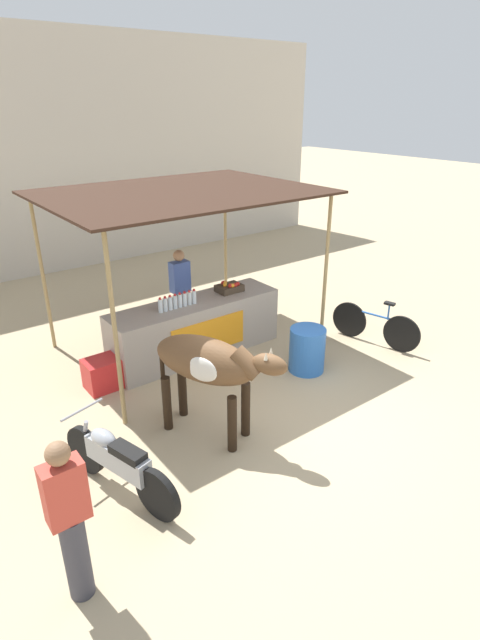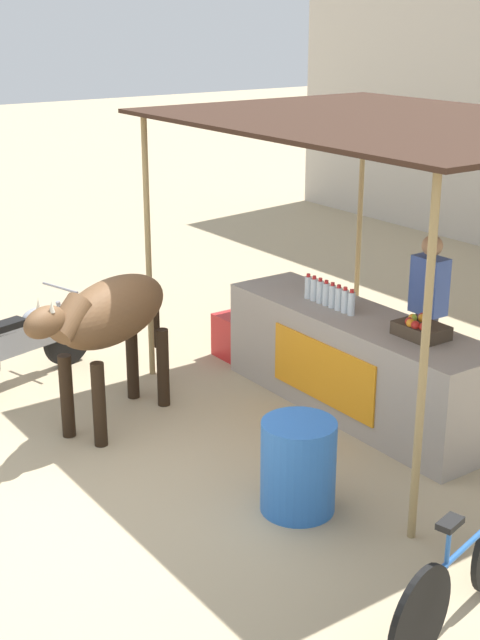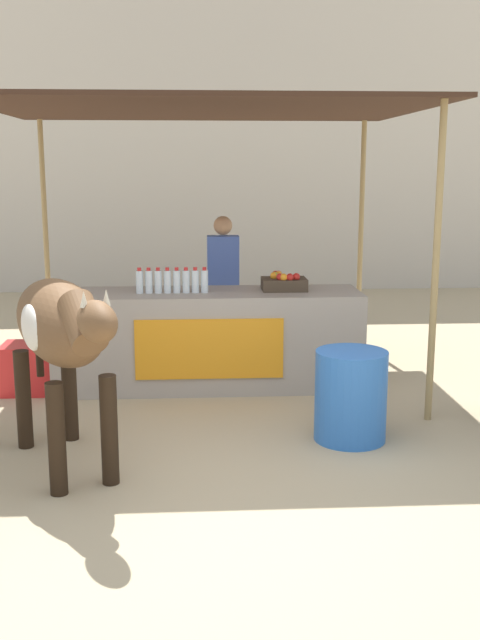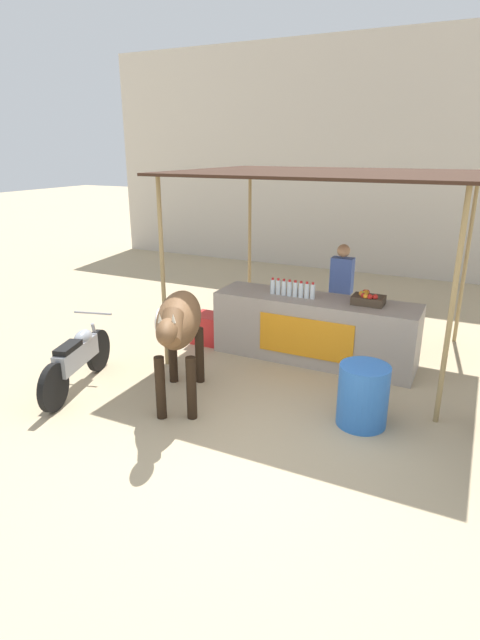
{
  "view_description": "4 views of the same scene",
  "coord_description": "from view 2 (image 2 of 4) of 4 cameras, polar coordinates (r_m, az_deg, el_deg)",
  "views": [
    {
      "loc": [
        -4.06,
        -4.4,
        4.07
      ],
      "look_at": [
        -0.16,
        0.74,
        1.19
      ],
      "focal_mm": 28.0,
      "sensor_mm": 36.0,
      "label": 1
    },
    {
      "loc": [
        5.76,
        -3.21,
        3.64
      ],
      "look_at": [
        -0.39,
        1.14,
        1.01
      ],
      "focal_mm": 50.0,
      "sensor_mm": 36.0,
      "label": 2
    },
    {
      "loc": [
        -0.12,
        -5.06,
        2.17
      ],
      "look_at": [
        0.25,
        1.21,
        0.88
      ],
      "focal_mm": 42.0,
      "sensor_mm": 36.0,
      "label": 3
    },
    {
      "loc": [
        2.1,
        -4.59,
        3.04
      ],
      "look_at": [
        -0.48,
        0.67,
        1.02
      ],
      "focal_mm": 28.0,
      "sensor_mm": 36.0,
      "label": 4
    }
  ],
  "objects": [
    {
      "name": "ground_plane",
      "position": [
        7.54,
        -5.43,
        -9.76
      ],
      "size": [
        60.0,
        60.0,
        0.0
      ],
      "primitive_type": "plane",
      "color": "tan"
    },
    {
      "name": "bicycle_leaning",
      "position": [
        5.86,
        13.94,
        -15.66
      ],
      "size": [
        0.45,
        1.62,
        0.85
      ],
      "color": "black",
      "rests_on": "ground"
    },
    {
      "name": "cow",
      "position": [
        8.07,
        -8.42,
        0.15
      ],
      "size": [
        1.1,
        1.8,
        1.44
      ],
      "color": "brown",
      "rests_on": "ground"
    },
    {
      "name": "vendor_behind_counter",
      "position": [
        8.78,
        11.89,
        0.24
      ],
      "size": [
        0.34,
        0.22,
        1.65
      ],
      "color": "#383842",
      "rests_on": "ground"
    },
    {
      "name": "water_bottle_row",
      "position": [
        8.53,
        5.73,
        1.61
      ],
      "size": [
        0.7,
        0.07,
        0.25
      ],
      "color": "silver",
      "rests_on": "stall_counter"
    },
    {
      "name": "motorcycle_parked",
      "position": [
        9.39,
        -13.73,
        -1.35
      ],
      "size": [
        0.69,
        1.76,
        0.9
      ],
      "color": "black",
      "rests_on": "ground"
    },
    {
      "name": "cooler_box",
      "position": [
        9.78,
        0.17,
        -1.14
      ],
      "size": [
        0.6,
        0.44,
        0.48
      ],
      "primitive_type": "cube",
      "color": "red",
      "rests_on": "ground"
    },
    {
      "name": "fruit_crate",
      "position": [
        7.86,
        11.47,
        -0.54
      ],
      "size": [
        0.44,
        0.32,
        0.18
      ],
      "color": "#3F3326",
      "rests_on": "stall_counter"
    },
    {
      "name": "stall_awning",
      "position": [
        8.18,
        9.63,
        11.84
      ],
      "size": [
        4.2,
        3.2,
        2.74
      ],
      "color": "#382319",
      "rests_on": "ground"
    },
    {
      "name": "water_barrel",
      "position": [
        6.86,
        3.75,
        -9.32
      ],
      "size": [
        0.58,
        0.58,
        0.73
      ],
      "primitive_type": "cylinder",
      "color": "blue",
      "rests_on": "ground"
    },
    {
      "name": "stall_counter",
      "position": [
        8.51,
        7.37,
        -2.74
      ],
      "size": [
        3.0,
        0.82,
        0.96
      ],
      "color": "#9E9389",
      "rests_on": "ground"
    }
  ]
}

